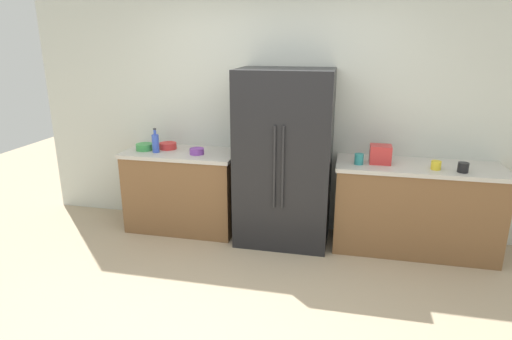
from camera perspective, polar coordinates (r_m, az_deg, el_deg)
The scene contains 13 objects.
ground_plane at distance 3.51m, azimuth -2.52°, elevation -18.47°, with size 11.06×11.06×0.00m, color tan.
kitchen_back_panel at distance 4.61m, azimuth 2.90°, elevation 9.42°, with size 5.53×0.10×2.85m, color silver.
counter_left at distance 4.78m, azimuth -9.72°, elevation -2.64°, with size 1.21×0.61×0.89m.
counter_right at distance 4.51m, azimuth 20.45°, elevation -4.76°, with size 1.57×0.61×0.89m.
refrigerator at distance 4.31m, azimuth 3.79°, elevation 1.56°, with size 0.93×0.68×1.77m.
toaster at distance 4.29m, azimuth 16.30°, elevation 2.03°, with size 0.20×0.18×0.18m, color red.
bottle_a at distance 4.64m, azimuth -13.29°, elevation 3.55°, with size 0.07×0.07×0.26m.
cup_a at distance 4.21m, azimuth 13.61°, elevation 1.44°, with size 0.09×0.09×0.10m, color teal.
cup_b at distance 4.28m, azimuth 25.96°, elevation 0.31°, with size 0.10×0.10×0.09m, color black.
cup_c at distance 4.27m, azimuth 22.93°, elevation 0.60°, with size 0.09×0.09×0.08m, color yellow.
bowl_a at distance 4.50m, azimuth -7.91°, elevation 2.50°, with size 0.15×0.15×0.06m, color purple.
bowl_b at distance 4.78m, azimuth -14.68°, elevation 3.00°, with size 0.18×0.18×0.07m, color green.
bowl_c at distance 4.77m, azimuth -11.69°, elevation 3.18°, with size 0.18×0.18×0.07m, color red.
Camera 1 is at (0.75, -2.75, 2.04)m, focal length 29.91 mm.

